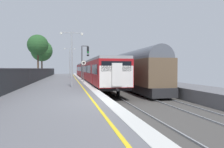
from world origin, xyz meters
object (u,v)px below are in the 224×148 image
(signal_gantry, at_px, (84,59))
(background_tree_left, at_px, (42,51))
(commuter_train_at_platform, at_px, (90,71))
(platform_lamp_mid, at_px, (72,54))
(speed_limit_sign, at_px, (84,68))
(background_tree_centre, at_px, (38,46))
(platform_lamp_far, at_px, (70,60))
(freight_train_adjacent_track, at_px, (110,69))

(signal_gantry, bearing_deg, background_tree_left, 116.87)
(commuter_train_at_platform, relative_size, platform_lamp_mid, 8.04)
(speed_limit_sign, height_order, background_tree_centre, background_tree_centre)
(commuter_train_at_platform, distance_m, speed_limit_sign, 10.54)
(speed_limit_sign, relative_size, background_tree_centre, 0.34)
(platform_lamp_far, bearing_deg, background_tree_centre, 171.60)
(platform_lamp_far, xyz_separation_m, background_tree_centre, (-5.61, 0.83, 2.59))
(freight_train_adjacent_track, relative_size, signal_gantry, 9.09)
(platform_lamp_mid, bearing_deg, freight_train_adjacent_track, 69.01)
(speed_limit_sign, relative_size, platform_lamp_mid, 0.54)
(freight_train_adjacent_track, height_order, platform_lamp_far, platform_lamp_far)
(speed_limit_sign, xyz_separation_m, background_tree_centre, (-7.11, 14.62, 4.15))
(speed_limit_sign, distance_m, background_tree_left, 20.80)
(signal_gantry, relative_size, background_tree_centre, 0.63)
(platform_lamp_far, relative_size, background_tree_left, 0.73)
(freight_train_adjacent_track, height_order, platform_lamp_mid, platform_lamp_mid)
(signal_gantry, xyz_separation_m, platform_lamp_mid, (-1.87, -10.69, -0.13))
(freight_train_adjacent_track, bearing_deg, background_tree_left, 154.29)
(speed_limit_sign, height_order, platform_lamp_far, platform_lamp_far)
(commuter_train_at_platform, xyz_separation_m, platform_lamp_mid, (-3.34, -16.49, 1.65))
(commuter_train_at_platform, distance_m, platform_lamp_far, 5.17)
(platform_lamp_mid, relative_size, platform_lamp_far, 0.89)
(background_tree_left, xyz_separation_m, background_tree_centre, (-0.04, -4.63, 0.65))
(platform_lamp_mid, relative_size, background_tree_left, 0.65)
(speed_limit_sign, xyz_separation_m, platform_lamp_mid, (-1.50, -6.12, 1.25))
(platform_lamp_mid, distance_m, platform_lamp_far, 19.91)
(commuter_train_at_platform, xyz_separation_m, speed_limit_sign, (-1.85, -10.37, 0.41))
(platform_lamp_far, bearing_deg, signal_gantry, -78.52)
(commuter_train_at_platform, distance_m, background_tree_centre, 10.90)
(signal_gantry, relative_size, platform_lamp_mid, 1.00)
(background_tree_centre, bearing_deg, platform_lamp_far, -8.40)
(platform_lamp_mid, bearing_deg, platform_lamp_far, 90.00)
(platform_lamp_mid, height_order, platform_lamp_far, platform_lamp_far)
(commuter_train_at_platform, bearing_deg, freight_train_adjacent_track, 33.62)
(freight_train_adjacent_track, xyz_separation_m, background_tree_left, (-12.92, 6.22, 3.63))
(platform_lamp_mid, relative_size, background_tree_centre, 0.62)
(background_tree_left, bearing_deg, platform_lamp_mid, -77.62)
(signal_gantry, bearing_deg, speed_limit_sign, -94.71)
(speed_limit_sign, height_order, background_tree_left, background_tree_left)
(platform_lamp_far, height_order, background_tree_left, background_tree_left)
(background_tree_left, bearing_deg, commuter_train_at_platform, -44.90)
(background_tree_centre, bearing_deg, speed_limit_sign, -64.07)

